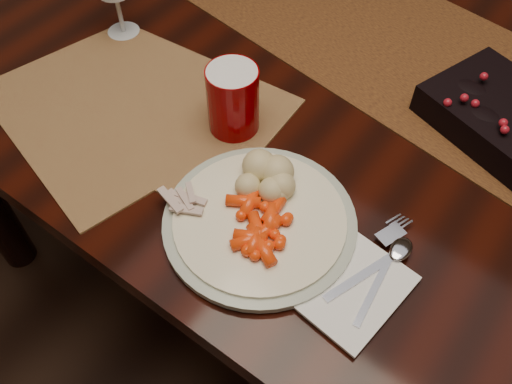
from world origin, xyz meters
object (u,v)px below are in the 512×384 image
Objects in this scene: mashed_potatoes at (266,177)px; turkey_shreds at (183,201)px; dining_table at (342,226)px; placemat_main at (160,106)px; baby_carrots at (253,219)px; napkin at (349,286)px; red_cup at (233,100)px; dinner_plate at (260,221)px.

mashed_potatoes is 1.13× the size of turkey_shreds.
placemat_main is at bearing -143.92° from dining_table.
napkin is at bearing 0.57° from baby_carrots.
mashed_potatoes is (0.26, -0.05, 0.04)m from placemat_main.
dining_table is 0.50m from mashed_potatoes.
red_cup is at bearing 105.20° from turkey_shreds.
red_cup is at bearing 135.32° from baby_carrots.
placemat_main is 3.55× the size of red_cup.
napkin reaches higher than placemat_main.
turkey_shreds is 0.20m from red_cup.
dining_table is 0.52m from baby_carrots.
baby_carrots is at bearing -69.51° from mashed_potatoes.
napkin is (0.16, -0.01, -0.01)m from dinner_plate.
placemat_main is 0.31m from baby_carrots.
mashed_potatoes is 0.76× the size of red_cup.
placemat_main is at bearing 141.63° from turkey_shreds.
turkey_shreds is at bearing -155.86° from dinner_plate.
baby_carrots is at bearing -44.68° from red_cup.
dinner_plate is 3.23× the size of mashed_potatoes.
baby_carrots reaches higher than napkin.
baby_carrots is (-0.00, -0.01, 0.02)m from dinner_plate.
napkin reaches higher than dining_table.
placemat_main reaches higher than dining_table.
turkey_shreds reaches higher than dining_table.
dining_table is at bearing 47.53° from red_cup.
turkey_shreds is (-0.10, -0.03, -0.00)m from baby_carrots.
dining_table is 15.38× the size of red_cup.
turkey_shreds is at bearing -128.09° from mashed_potatoes.
turkey_shreds is at bearing -41.85° from placemat_main.
red_cup reaches higher than placemat_main.
dining_table is at bearing 82.70° from mashed_potatoes.
baby_carrots is 1.30× the size of turkey_shreds.
baby_carrots is 0.11m from turkey_shreds.
turkey_shreds is 0.67× the size of red_cup.
red_cup is at bearing -132.47° from dining_table.
baby_carrots is (0.29, -0.11, 0.03)m from placemat_main.
turkey_shreds is 0.51× the size of napkin.
mashed_potatoes is 0.58× the size of napkin.
turkey_shreds is (-0.08, -0.10, -0.02)m from mashed_potatoes.
placemat_main is 0.27m from mashed_potatoes.
dining_table is at bearing 121.63° from napkin.
dinner_plate is 2.44× the size of red_cup.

